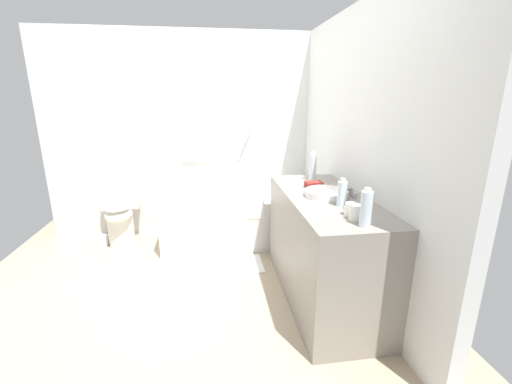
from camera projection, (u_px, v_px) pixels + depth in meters
name	position (u px, v px, depth m)	size (l,w,h in m)	color
ground_plane	(189.00, 283.00, 2.98)	(3.81, 3.81, 0.00)	tan
wall_back_tiled	(189.00, 136.00, 3.90)	(3.21, 0.10, 2.32)	silver
wall_right_mirror	(354.00, 151.00, 2.85)	(0.10, 2.91, 2.32)	silver
bathtub	(237.00, 216.00, 3.80)	(1.64, 0.75, 1.23)	silver
toilet	(120.00, 212.00, 3.71)	(0.41, 0.54, 0.74)	white
vanity_counter	(323.00, 247.00, 2.69)	(0.60, 1.47, 0.87)	gray
sink_basin	(326.00, 193.00, 2.56)	(0.33, 0.33, 0.05)	white
sink_faucet	(350.00, 192.00, 2.58)	(0.10, 0.15, 0.07)	#A0A0A6
water_bottle_0	(366.00, 209.00, 1.94)	(0.07, 0.07, 0.24)	silver
water_bottle_1	(313.00, 167.00, 3.02)	(0.06, 0.06, 0.26)	silver
water_bottle_2	(342.00, 193.00, 2.32)	(0.07, 0.07, 0.20)	silver
drinking_glass_0	(355.00, 213.00, 2.06)	(0.07, 0.07, 0.10)	white
drinking_glass_1	(351.00, 209.00, 2.14)	(0.08, 0.08, 0.08)	white
amenity_basket	(314.00, 185.00, 2.81)	(0.14, 0.10, 0.05)	maroon
soap_dish	(352.00, 208.00, 2.26)	(0.09, 0.06, 0.02)	white
bath_mat	(232.00, 265.00, 3.29)	(0.60, 0.38, 0.01)	white
toilet_paper_roll	(104.00, 240.00, 3.74)	(0.11, 0.11, 0.11)	white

